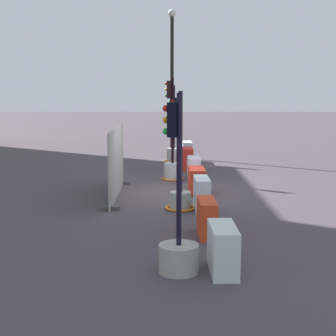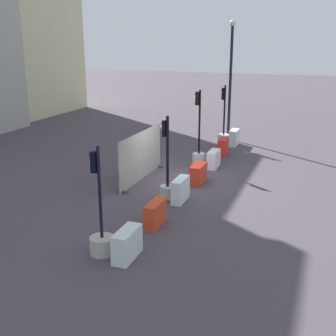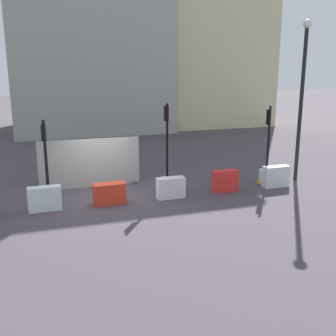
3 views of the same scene
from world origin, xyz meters
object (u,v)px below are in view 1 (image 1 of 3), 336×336
object	(u,v)px
construction_barrier_1	(207,218)
construction_barrier_6	(187,152)
construction_barrier_5	(188,159)
traffic_light_0	(178,243)
traffic_light_1	(180,189)
construction_barrier_4	(194,169)
traffic_light_2	(172,163)
construction_barrier_2	(202,194)
construction_barrier_3	(197,181)
traffic_light_3	(174,151)
street_lamp_post	(172,72)
construction_barrier_0	(223,249)

from	to	relation	value
construction_barrier_1	construction_barrier_6	world-z (taller)	construction_barrier_6
construction_barrier_5	traffic_light_0	bearing A→B (deg)	176.88
traffic_light_1	construction_barrier_4	distance (m)	4.51
traffic_light_2	construction_barrier_1	world-z (taller)	traffic_light_2
traffic_light_2	construction_barrier_6	xyz separation A→B (m)	(4.54, -0.70, -0.14)
construction_barrier_2	construction_barrier_3	bearing A→B (deg)	0.10
construction_barrier_6	traffic_light_3	bearing A→B (deg)	98.54
construction_barrier_5	street_lamp_post	size ratio (longest dim) A/B	0.16
construction_barrier_0	construction_barrier_4	xyz separation A→B (m)	(9.19, 0.03, -0.01)
traffic_light_0	construction_barrier_2	bearing A→B (deg)	-8.88
street_lamp_post	construction_barrier_0	bearing A→B (deg)	-177.23
traffic_light_1	construction_barrier_2	bearing A→B (deg)	-104.80
construction_barrier_3	construction_barrier_4	world-z (taller)	construction_barrier_4
construction_barrier_0	construction_barrier_2	xyz separation A→B (m)	(4.57, 0.06, 0.02)
traffic_light_0	construction_barrier_2	size ratio (longest dim) A/B	2.70
traffic_light_1	construction_barrier_0	distance (m)	4.76
traffic_light_2	construction_barrier_4	distance (m)	0.78
traffic_light_3	construction_barrier_2	xyz separation A→B (m)	(-9.16, -0.61, -0.06)
construction_barrier_4	construction_barrier_5	size ratio (longest dim) A/B	1.03
traffic_light_0	traffic_light_1	xyz separation A→B (m)	(4.73, -0.15, 0.01)
construction_barrier_0	traffic_light_1	bearing A→B (deg)	7.52
traffic_light_3	street_lamp_post	size ratio (longest dim) A/B	0.49
construction_barrier_4	construction_barrier_5	xyz separation A→B (m)	(2.35, 0.12, 0.03)
traffic_light_0	traffic_light_2	xyz separation A→B (m)	(9.30, 0.01, 0.06)
traffic_light_3	street_lamp_post	bearing A→B (deg)	2.65
construction_barrier_0	construction_barrier_4	distance (m)	9.19
construction_barrier_2	construction_barrier_4	xyz separation A→B (m)	(4.62, -0.03, -0.03)
construction_barrier_2	traffic_light_1	bearing A→B (deg)	75.20
traffic_light_0	construction_barrier_4	world-z (taller)	traffic_light_0
traffic_light_1	construction_barrier_0	world-z (taller)	traffic_light_1
construction_barrier_3	construction_barrier_2	bearing A→B (deg)	-179.90
traffic_light_3	construction_barrier_3	xyz separation A→B (m)	(-6.90, -0.61, -0.11)
construction_barrier_2	construction_barrier_4	size ratio (longest dim) A/B	1.06
traffic_light_2	street_lamp_post	bearing A→B (deg)	-0.41
construction_barrier_2	construction_barrier_3	world-z (taller)	construction_barrier_2
traffic_light_2	construction_barrier_0	xyz separation A→B (m)	(-9.29, -0.78, -0.18)
traffic_light_0	construction_barrier_3	xyz separation A→B (m)	(6.85, -0.71, -0.14)
construction_barrier_0	traffic_light_3	bearing A→B (deg)	2.78
construction_barrier_5	construction_barrier_6	distance (m)	2.28
construction_barrier_4	construction_barrier_0	bearing A→B (deg)	-179.84
construction_barrier_0	construction_barrier_6	size ratio (longest dim) A/B	1.02
traffic_light_0	traffic_light_2	distance (m)	9.30
construction_barrier_4	traffic_light_2	bearing A→B (deg)	82.70
traffic_light_3	street_lamp_post	distance (m)	3.77
traffic_light_1	construction_barrier_5	world-z (taller)	traffic_light_1
traffic_light_3	construction_barrier_1	bearing A→B (deg)	-177.18
construction_barrier_1	construction_barrier_5	distance (m)	9.30
traffic_light_1	construction_barrier_6	xyz separation A→B (m)	(9.10, -0.54, -0.10)
construction_barrier_3	construction_barrier_6	world-z (taller)	construction_barrier_6
traffic_light_1	traffic_light_2	bearing A→B (deg)	1.98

